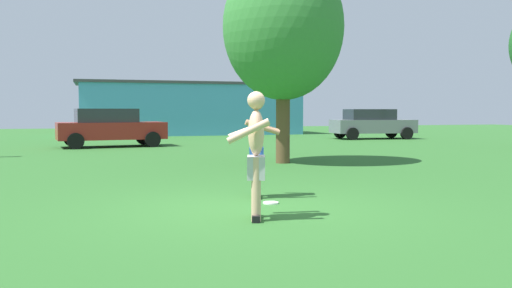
% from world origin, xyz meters
% --- Properties ---
extents(ground_plane, '(80.00, 80.00, 0.00)m').
position_xyz_m(ground_plane, '(0.00, 0.00, 0.00)').
color(ground_plane, '#2D6628').
extents(player_with_cap, '(0.73, 0.63, 1.75)m').
position_xyz_m(player_with_cap, '(0.41, 1.00, 0.97)').
color(player_with_cap, black).
rests_on(player_with_cap, ground_plane).
extents(player_in_gray, '(0.74, 0.67, 1.75)m').
position_xyz_m(player_in_gray, '(-0.14, -0.73, 0.93)').
color(player_in_gray, black).
rests_on(player_in_gray, ground_plane).
extents(frisbee, '(0.25, 0.25, 0.03)m').
position_xyz_m(frisbee, '(0.45, 0.36, 0.01)').
color(frisbee, white).
rests_on(frisbee, ground_plane).
extents(car_red_near_post, '(4.48, 2.44, 1.58)m').
position_xyz_m(car_red_near_post, '(-1.60, 15.03, 0.82)').
color(car_red_near_post, maroon).
rests_on(car_red_near_post, ground_plane).
extents(car_gray_mid_lot, '(4.46, 2.39, 1.58)m').
position_xyz_m(car_gray_mid_lot, '(11.92, 17.36, 0.82)').
color(car_gray_mid_lot, slate).
rests_on(car_gray_mid_lot, ground_plane).
extents(outbuilding_behind_lot, '(14.02, 4.72, 3.26)m').
position_xyz_m(outbuilding_behind_lot, '(3.71, 25.69, 1.64)').
color(outbuilding_behind_lot, '#4C9ED1').
rests_on(outbuilding_behind_lot, ground_plane).
extents(tree_right_field, '(3.41, 3.41, 5.90)m').
position_xyz_m(tree_right_field, '(2.90, 6.52, 3.82)').
color(tree_right_field, brown).
rests_on(tree_right_field, ground_plane).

